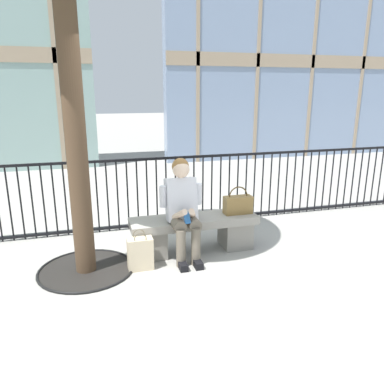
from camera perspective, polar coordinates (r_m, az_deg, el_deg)
ground_plane at (r=4.82m, az=0.33°, el=-8.94°), size 60.00×60.00×0.00m
stone_bench at (r=4.71m, az=0.34°, el=-5.93°), size 1.60×0.44×0.45m
seated_person_with_phone at (r=4.42m, az=-1.42°, el=-2.17°), size 0.52×0.66×1.21m
handbag_on_bench at (r=4.79m, az=7.05°, el=-1.88°), size 0.36×0.15×0.36m
shopping_bag at (r=4.32m, az=-7.93°, el=-9.29°), size 0.29×0.16×0.46m
plaza_railing at (r=5.54m, az=-2.53°, el=0.17°), size 8.55×0.04×1.05m
building_facade_right at (r=12.95m, az=21.78°, el=25.60°), size 10.55×0.43×9.00m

